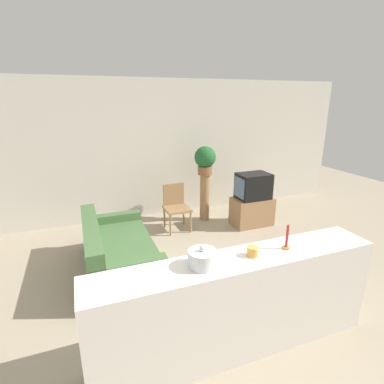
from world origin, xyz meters
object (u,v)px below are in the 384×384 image
decorative_bowl (202,258)px  potted_plant (205,159)px  television (253,186)px  couch (117,254)px  wooden_chair (176,205)px

decorative_bowl → potted_plant: bearing=66.2°
television → couch: bearing=-163.8°
wooden_chair → decorative_bowl: size_ratio=3.40×
wooden_chair → couch: bearing=-137.7°
couch → wooden_chair: size_ratio=2.05×
television → potted_plant: 1.03m
wooden_chair → potted_plant: (0.67, 0.22, 0.76)m
television → decorative_bowl: (-2.10, -2.53, 0.28)m
potted_plant → television: bearing=-37.8°
television → wooden_chair: television is taller
potted_plant → decorative_bowl: bearing=-113.8°
couch → potted_plant: 2.49m
couch → wooden_chair: wooden_chair is taller
couch → television: television is taller
television → potted_plant: (-0.73, 0.57, 0.46)m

